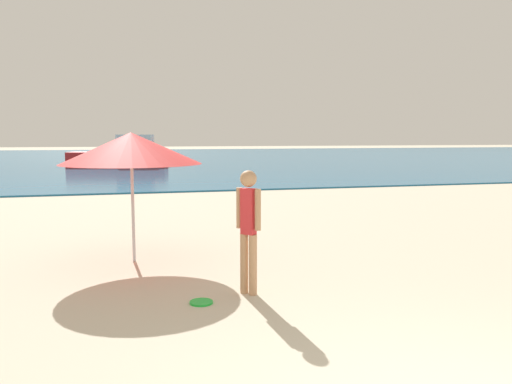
{
  "coord_description": "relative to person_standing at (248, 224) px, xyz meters",
  "views": [
    {
      "loc": [
        -2.27,
        -2.22,
        2.01
      ],
      "look_at": [
        -0.25,
        5.63,
        1.1
      ],
      "focal_mm": 34.78,
      "sensor_mm": 36.0,
      "label": 1
    }
  ],
  "objects": [
    {
      "name": "frisbee",
      "position": [
        -0.64,
        -0.21,
        -0.89
      ],
      "size": [
        0.28,
        0.28,
        0.03
      ],
      "primitive_type": "cylinder",
      "color": "green",
      "rests_on": "ground"
    },
    {
      "name": "person_standing",
      "position": [
        0.0,
        0.0,
        0.0
      ],
      "size": [
        0.26,
        0.3,
        1.59
      ],
      "rotation": [
        0.0,
        0.0,
        5.41
      ],
      "color": "tan",
      "rests_on": "ground"
    },
    {
      "name": "water",
      "position": [
        0.82,
        41.86,
        -0.88
      ],
      "size": [
        160.0,
        60.0,
        0.06
      ],
      "primitive_type": "cube",
      "color": "#1E6B9E",
      "rests_on": "ground"
    },
    {
      "name": "boat_near",
      "position": [
        -1.82,
        27.02,
        -0.13
      ],
      "size": [
        6.38,
        3.12,
        2.08
      ],
      "rotation": [
        0.0,
        0.0,
        2.94
      ],
      "color": "red",
      "rests_on": "water"
    },
    {
      "name": "beach_umbrella",
      "position": [
        -1.4,
        2.1,
        0.92
      ],
      "size": [
        2.23,
        2.23,
        2.08
      ],
      "color": "#B7B7BC",
      "rests_on": "ground"
    }
  ]
}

